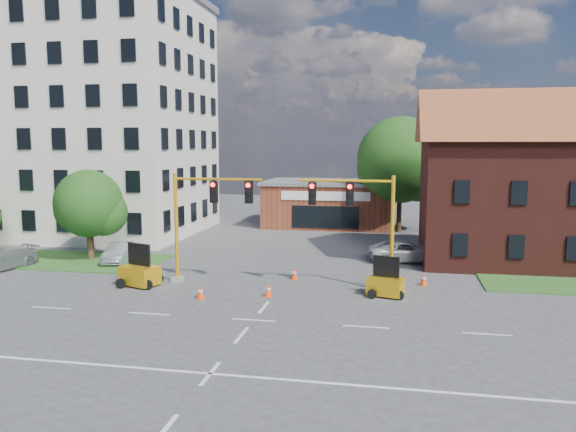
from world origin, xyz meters
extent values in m
plane|color=#3E3E40|center=(0.00, 0.00, 0.00)|extent=(120.00, 120.00, 0.00)
cube|color=#234D1D|center=(-20.00, 10.00, 0.04)|extent=(22.00, 6.00, 0.08)
cube|color=beige|center=(-20.00, 22.00, 10.00)|extent=(18.00, 15.00, 20.00)
cube|color=maroon|center=(0.00, 30.00, 2.00)|extent=(12.00, 8.00, 4.00)
cube|color=#5F5F62|center=(0.00, 30.00, 4.15)|extent=(12.40, 8.40, 0.30)
cube|color=silver|center=(0.00, 25.95, 3.20)|extent=(8.00, 0.10, 0.80)
cube|color=black|center=(0.00, 25.95, 1.30)|extent=(6.00, 0.10, 2.00)
cylinder|color=#3A2615|center=(6.50, 27.00, 2.28)|extent=(0.44, 0.44, 4.56)
sphere|color=#1D4916|center=(6.50, 27.00, 6.43)|extent=(7.64, 7.64, 7.64)
sphere|color=#1D4916|center=(8.03, 27.30, 5.39)|extent=(5.35, 5.35, 5.35)
cylinder|color=#3A2615|center=(-14.00, 10.50, 1.37)|extent=(0.44, 0.44, 2.75)
sphere|color=#1D4916|center=(-14.00, 10.50, 3.87)|extent=(4.51, 4.51, 4.51)
sphere|color=#1D4916|center=(-13.10, 10.80, 3.25)|extent=(3.16, 3.16, 3.16)
cube|color=gray|center=(-6.00, 6.00, 0.15)|extent=(0.60, 0.60, 0.30)
cylinder|color=yellow|center=(-6.00, 6.00, 3.10)|extent=(0.20, 0.20, 6.20)
cylinder|color=yellow|center=(-3.50, 6.00, 5.90)|extent=(5.00, 0.14, 0.14)
cube|color=black|center=(-3.75, 6.00, 5.20)|extent=(0.40, 0.32, 1.20)
cube|color=black|center=(-1.75, 6.00, 5.20)|extent=(0.40, 0.32, 1.20)
sphere|color=#FF0C07|center=(-3.75, 5.82, 5.60)|extent=(0.24, 0.24, 0.24)
cube|color=gray|center=(6.00, 6.00, 0.15)|extent=(0.60, 0.60, 0.30)
cylinder|color=yellow|center=(6.00, 6.00, 3.10)|extent=(0.20, 0.20, 6.20)
cylinder|color=yellow|center=(3.50, 6.00, 5.90)|extent=(5.00, 0.14, 0.14)
cube|color=black|center=(3.75, 6.00, 5.20)|extent=(0.40, 0.32, 1.20)
cube|color=black|center=(1.75, 6.00, 5.20)|extent=(0.40, 0.32, 1.20)
sphere|color=#FF0C07|center=(3.75, 5.82, 5.60)|extent=(0.24, 0.24, 0.24)
cube|color=yellow|center=(-7.69, 4.72, 0.61)|extent=(2.34, 1.94, 1.00)
cube|color=black|center=(-7.69, 4.72, 1.78)|extent=(1.51, 0.65, 1.23)
cube|color=yellow|center=(5.74, 5.14, 0.54)|extent=(2.02, 1.63, 0.88)
cube|color=black|center=(5.74, 5.14, 1.56)|extent=(1.34, 0.50, 1.08)
cube|color=#FF410D|center=(-3.50, 2.83, 0.02)|extent=(0.38, 0.38, 0.04)
cone|color=#FF410D|center=(-3.50, 2.83, 0.35)|extent=(0.40, 0.40, 0.70)
cylinder|color=silver|center=(-3.50, 2.83, 0.42)|extent=(0.27, 0.27, 0.09)
cube|color=#FF410D|center=(0.47, 7.77, 0.02)|extent=(0.38, 0.38, 0.04)
cone|color=#FF410D|center=(0.47, 7.77, 0.35)|extent=(0.40, 0.40, 0.70)
cylinder|color=silver|center=(0.47, 7.77, 0.42)|extent=(0.27, 0.27, 0.09)
cube|color=#FF410D|center=(-0.21, 3.88, 0.02)|extent=(0.38, 0.38, 0.04)
cone|color=#FF410D|center=(-0.21, 3.88, 0.35)|extent=(0.40, 0.40, 0.70)
cylinder|color=silver|center=(-0.21, 3.88, 0.42)|extent=(0.27, 0.27, 0.09)
cube|color=#FF410D|center=(7.79, 7.75, 0.02)|extent=(0.38, 0.38, 0.04)
cone|color=#FF410D|center=(7.79, 7.75, 0.35)|extent=(0.40, 0.40, 0.70)
cylinder|color=silver|center=(7.79, 7.75, 0.42)|extent=(0.27, 0.27, 0.09)
imported|color=silver|center=(6.96, 14.10, 0.70)|extent=(5.39, 3.27, 1.40)
imported|color=#A7ABAF|center=(-11.87, 10.37, 0.64)|extent=(2.16, 4.08, 1.28)
imported|color=#A7ABAF|center=(-17.97, 6.94, 0.65)|extent=(2.92, 4.78, 1.29)
camera|label=1|loc=(6.08, -23.56, 7.85)|focal=35.00mm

